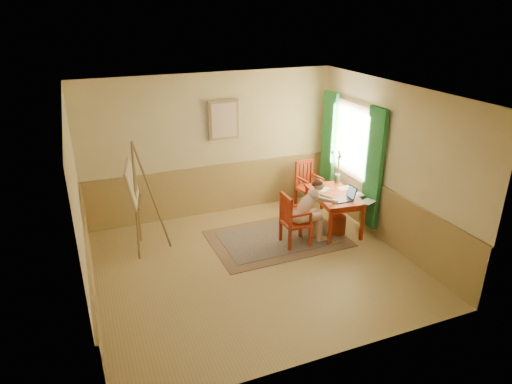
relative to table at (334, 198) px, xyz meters
name	(u,v)px	position (x,y,z in m)	size (l,w,h in m)	color
room	(254,186)	(-1.86, -0.67, 0.77)	(5.04, 4.54, 2.84)	#A78A50
wainscot	(237,218)	(-1.86, 0.12, -0.13)	(5.00, 4.50, 1.00)	tan
window	(350,151)	(0.56, 0.43, 0.71)	(0.12, 2.01, 2.20)	white
wall_portrait	(224,120)	(-1.61, 1.53, 1.27)	(0.60, 0.05, 0.76)	#978153
rug	(278,238)	(-1.13, 0.01, -0.62)	(2.42, 1.64, 0.02)	#8C7251
table	(334,198)	(0.00, 0.00, 0.00)	(0.84, 1.27, 0.72)	#B23317
chair_left	(293,220)	(-0.97, -0.27, -0.15)	(0.45, 0.43, 0.97)	#B23317
chair_back	(308,185)	(0.03, 1.07, -0.14)	(0.49, 0.51, 0.98)	#B23317
figure	(310,208)	(-0.66, -0.28, 0.02)	(0.87, 0.38, 1.18)	#D3B18C
laptop	(345,197)	(0.03, -0.32, 0.14)	(0.40, 0.24, 0.24)	#1E2338
papers	(347,193)	(0.23, -0.08, 0.09)	(0.79, 1.10, 0.00)	white
vase	(338,168)	(0.34, 0.49, 0.38)	(0.21, 0.32, 0.63)	#3F724C
wastebasket	(337,225)	(-0.01, -0.19, -0.46)	(0.31, 0.31, 0.33)	#A0391E
easel	(134,188)	(-3.49, 0.55, 0.52)	(0.71, 0.87, 1.95)	olive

